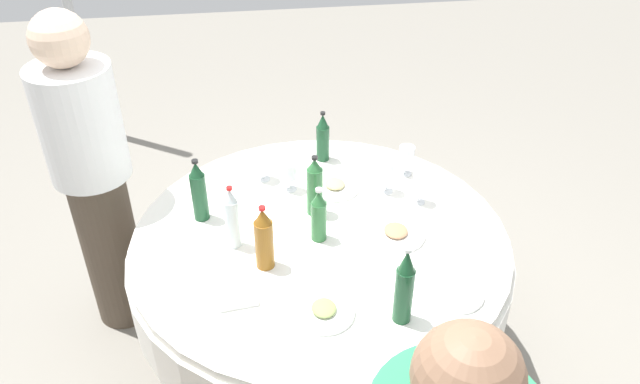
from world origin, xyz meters
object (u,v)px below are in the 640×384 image
Objects in this scene: bottle_dark_green_near at (323,138)px; plate_far at (335,186)px; wine_glass_right at (262,161)px; person_near at (94,177)px; bottle_clear_inner at (232,219)px; wine_glass_mid at (289,171)px; bottle_green_right at (314,187)px; bottle_dark_green_north at (404,287)px; wine_glass_rear at (420,182)px; bottle_dark_green_mid at (199,192)px; plate_left at (396,233)px; bottle_green_west at (319,216)px; plate_front at (324,311)px; dining_table at (320,261)px; wine_glass_inner at (407,154)px; bottle_amber_rear at (264,239)px; wine_glass_left at (387,171)px; plate_outer at (455,293)px.

bottle_dark_green_near is 0.28m from plate_far.
person_near is at bearing -89.41° from wine_glass_right.
bottle_clear_inner is 2.02× the size of wine_glass_mid.
bottle_clear_inner is 1.00× the size of bottle_green_right.
bottle_dark_green_north is 0.74m from bottle_clear_inner.
bottle_dark_green_north is 2.11× the size of wine_glass_rear.
wine_glass_mid is at bearing 111.91° from bottle_dark_green_mid.
bottle_dark_green_mid is 1.30× the size of plate_far.
bottle_green_west is at bearing -95.09° from plate_left.
person_near is at bearing -106.42° from bottle_green_right.
bottle_dark_green_mid is 1.02× the size of bottle_clear_inner.
plate_front is (-0.06, -0.26, -0.14)m from bottle_dark_green_north.
dining_table is 0.32m from bottle_green_right.
wine_glass_right reaches higher than plate_far.
person_near is at bearing -111.10° from plate_left.
bottle_dark_green_near is at bearing 114.91° from wine_glass_right.
wine_glass_inner is at bearing 130.64° from dining_table.
dining_table is 0.55m from wine_glass_rear.
dining_table is 0.35m from plate_left.
plate_front is (0.42, 0.30, -0.12)m from bottle_clear_inner.
bottle_dark_green_near is at bearing 167.04° from bottle_green_right.
plate_front is at bearing -31.36° from wine_glass_inner.
plate_front and plate_far have the same top height.
plate_front is at bearing -103.19° from bottle_dark_green_north.
plate_left is at bearing 87.03° from bottle_clear_inner.
dining_table is 0.47m from plate_front.
bottle_amber_rear is 0.60m from wine_glass_right.
bottle_clear_inner reaches higher than bottle_green_west.
bottle_green_right is at bearing 143.30° from bottle_amber_rear.
dining_table is 0.50m from wine_glass_left.
wine_glass_rear is at bearing 102.64° from bottle_clear_inner.
wine_glass_inner is (-0.05, 0.55, 0.01)m from wine_glass_mid.
wine_glass_left is 0.72× the size of plate_far.
person_near reaches higher than bottle_amber_rear.
bottle_dark_green_mid is 0.96m from wine_glass_inner.
wine_glass_inner is 0.09× the size of person_near.
bottle_green_right is 0.35m from wine_glass_right.
bottle_dark_green_mid is at bearing -123.06° from plate_outer.
wine_glass_rear is at bearing 91.24° from bottle_green_right.
bottle_dark_green_mid is 1.97× the size of wine_glass_inner.
plate_outer is 1.62m from person_near.
plate_outer is at bearing 36.86° from wine_glass_right.
plate_far reaches higher than plate_outer.
wine_glass_rear is 0.58m from plate_outer.
bottle_dark_green_north is at bearing 19.77° from wine_glass_mid.
plate_front is at bearing -42.21° from plate_left.
bottle_amber_rear reaches higher than plate_far.
bottle_dark_green_north is 0.28m from plate_outer.
person_near reaches higher than bottle_dark_green_north.
wine_glass_rear is at bearing 50.37° from wine_glass_left.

